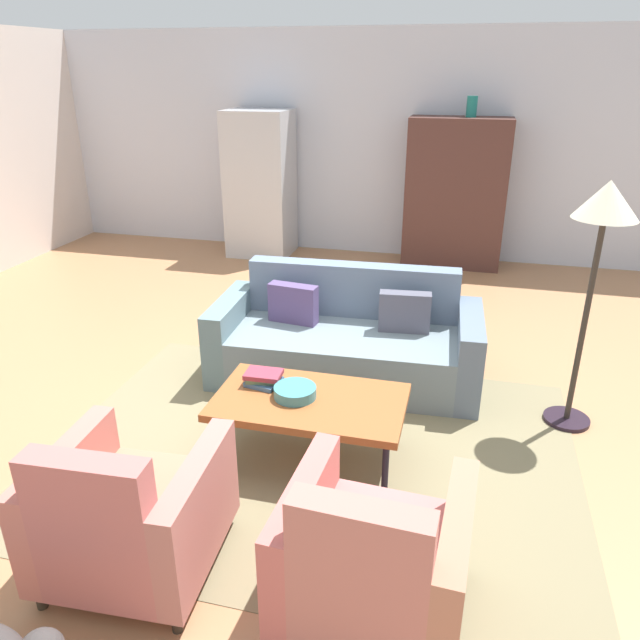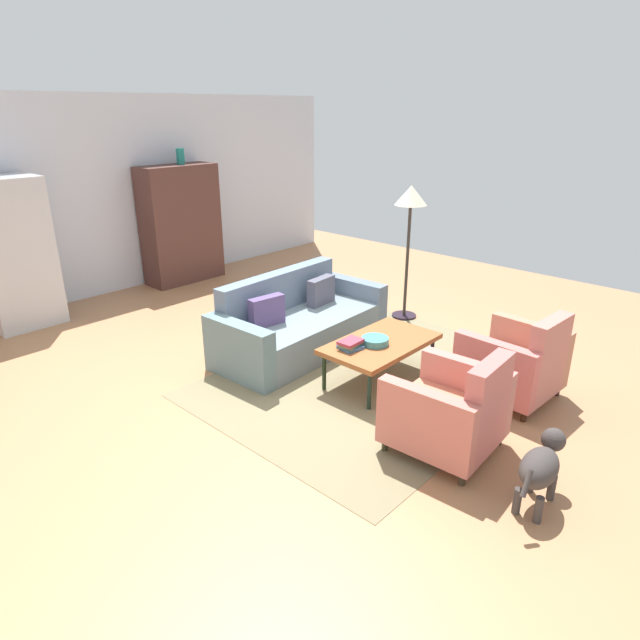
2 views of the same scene
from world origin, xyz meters
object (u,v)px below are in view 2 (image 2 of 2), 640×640
at_px(couch, 297,325).
at_px(armchair_right, 518,365).
at_px(floor_lamp, 410,208).
at_px(coffee_table, 381,345).
at_px(cabinet, 181,224).
at_px(refrigerator, 13,253).
at_px(armchair_left, 453,414).
at_px(vase_tall, 180,156).
at_px(dog, 541,465).
at_px(fruit_bowl, 375,341).
at_px(book_stack, 351,344).

distance_m(couch, armchair_right, 2.43).
relative_size(couch, floor_lamp, 1.24).
relative_size(coffee_table, armchair_right, 1.36).
distance_m(cabinet, refrigerator, 2.50).
bearing_deg(armchair_left, coffee_table, 59.68).
xyz_separation_m(vase_tall, refrigerator, (-2.59, -0.10, -0.99)).
xyz_separation_m(armchair_left, floor_lamp, (2.28, 2.02, 1.10)).
relative_size(armchair_right, dog, 1.24).
bearing_deg(coffee_table, vase_tall, 80.05).
distance_m(fruit_bowl, floor_lamp, 2.20).
height_order(couch, book_stack, couch).
bearing_deg(dog, floor_lamp, 43.96).
relative_size(armchair_right, refrigerator, 0.48).
relative_size(coffee_table, cabinet, 0.67).
bearing_deg(dog, vase_tall, 71.50).
xyz_separation_m(cabinet, dog, (-1.42, -6.35, -0.59)).
height_order(coffee_table, fruit_bowl, fruit_bowl).
bearing_deg(vase_tall, armchair_right, -91.82).
distance_m(book_stack, floor_lamp, 2.36).
height_order(armchair_left, fruit_bowl, armchair_left).
distance_m(armchair_right, cabinet, 5.61).
relative_size(coffee_table, dog, 1.69).
xyz_separation_m(refrigerator, floor_lamp, (3.50, -3.45, 0.52)).
bearing_deg(fruit_bowl, couch, 85.61).
height_order(armchair_left, dog, armchair_left).
relative_size(armchair_right, book_stack, 3.68).
bearing_deg(armchair_right, vase_tall, 91.43).
bearing_deg(cabinet, coffee_table, -98.68).
bearing_deg(couch, floor_lamp, 166.33).
relative_size(armchair_left, vase_tall, 3.76).
height_order(coffee_table, dog, dog).
distance_m(armchair_right, refrigerator, 6.01).
bearing_deg(dog, couch, 71.62).
bearing_deg(cabinet, refrigerator, -177.60).
xyz_separation_m(coffee_table, floor_lamp, (1.68, 0.85, 1.05)).
relative_size(book_stack, dog, 0.34).
relative_size(coffee_table, fruit_bowl, 4.47).
bearing_deg(couch, book_stack, 70.11).
relative_size(floor_lamp, dog, 2.42).
xyz_separation_m(armchair_left, vase_tall, (1.37, 5.57, 1.57)).
xyz_separation_m(armchair_right, floor_lamp, (1.09, 2.02, 1.10)).
bearing_deg(vase_tall, coffee_table, -99.95).
xyz_separation_m(cabinet, vase_tall, (0.10, -0.00, 1.02)).
height_order(coffee_table, refrigerator, refrigerator).
height_order(couch, armchair_left, armchair_left).
distance_m(vase_tall, floor_lamp, 3.70).
xyz_separation_m(armchair_left, dog, (-0.15, -0.77, -0.03)).
bearing_deg(book_stack, refrigerator, 109.41).
relative_size(armchair_left, dog, 1.24).
distance_m(couch, book_stack, 1.14).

